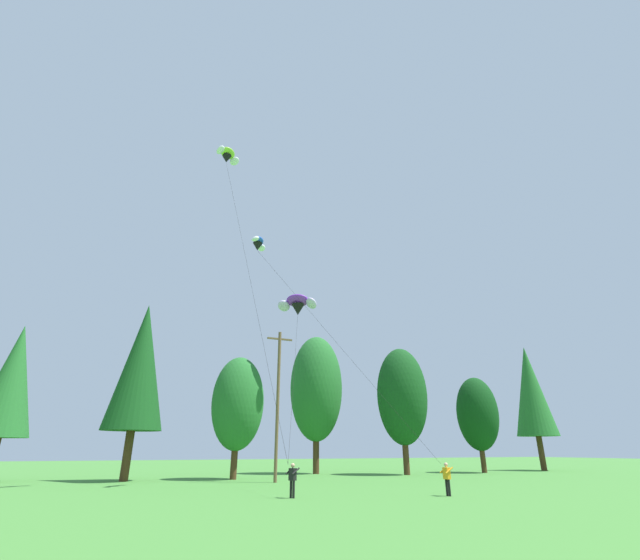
# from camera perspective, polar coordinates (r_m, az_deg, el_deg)

# --- Properties ---
(treeline_tree_b) EXTENTS (4.35, 4.35, 12.50)m
(treeline_tree_b) POSITION_cam_1_polar(r_m,az_deg,el_deg) (45.71, -35.08, -10.52)
(treeline_tree_b) COLOR #472D19
(treeline_tree_b) RESTS_ON ground_plane
(treeline_tree_c) EXTENTS (4.83, 4.83, 14.69)m
(treeline_tree_c) POSITION_cam_1_polar(r_m,az_deg,el_deg) (41.90, -22.26, -10.18)
(treeline_tree_c) COLOR #472D19
(treeline_tree_c) RESTS_ON ground_plane
(treeline_tree_d) EXTENTS (4.58, 4.58, 10.31)m
(treeline_tree_d) POSITION_cam_1_polar(r_m,az_deg,el_deg) (41.38, -10.60, -15.40)
(treeline_tree_d) COLOR #472D19
(treeline_tree_d) RESTS_ON ground_plane
(treeline_tree_e) EXTENTS (5.71, 5.71, 14.48)m
(treeline_tree_e) POSITION_cam_1_polar(r_m,az_deg,el_deg) (50.19, -0.49, -13.79)
(treeline_tree_e) COLOR #472D19
(treeline_tree_e) RESTS_ON ground_plane
(treeline_tree_f) EXTENTS (5.23, 5.23, 12.69)m
(treeline_tree_f) POSITION_cam_1_polar(r_m,az_deg,el_deg) (48.92, 10.58, -14.53)
(treeline_tree_f) COLOR #472D19
(treeline_tree_f) RESTS_ON ground_plane
(treeline_tree_g) EXTENTS (4.56, 4.56, 10.20)m
(treeline_tree_g) POSITION_cam_1_polar(r_m,az_deg,el_deg) (55.18, 19.73, -15.99)
(treeline_tree_g) COLOR #472D19
(treeline_tree_g) RESTS_ON ground_plane
(treeline_tree_h) EXTENTS (4.90, 4.90, 14.98)m
(treeline_tree_h) POSITION_cam_1_polar(r_m,az_deg,el_deg) (63.67, 25.66, -12.78)
(treeline_tree_h) COLOR #472D19
(treeline_tree_h) RESTS_ON ground_plane
(utility_pole) EXTENTS (2.20, 0.26, 11.79)m
(utility_pole) POSITION_cam_1_polar(r_m,az_deg,el_deg) (37.24, -5.49, -15.17)
(utility_pole) COLOR brown
(utility_pole) RESTS_ON ground_plane
(kite_flyer_near) EXTENTS (0.71, 0.73, 1.69)m
(kite_flyer_near) POSITION_cam_1_polar(r_m,az_deg,el_deg) (25.48, -3.58, -24.16)
(kite_flyer_near) COLOR black
(kite_flyer_near) RESTS_ON ground_plane
(kite_flyer_mid) EXTENTS (0.55, 0.59, 1.69)m
(kite_flyer_mid) POSITION_cam_1_polar(r_m,az_deg,el_deg) (27.43, 16.13, -23.23)
(kite_flyer_mid) COLOR black
(kite_flyer_mid) RESTS_ON ground_plane
(parafoil_kite_high_lime_white) EXTENTS (4.58, 8.75, 24.63)m
(parafoil_kite_high_lime_white) POSITION_cam_1_polar(r_m,az_deg,el_deg) (39.38, -11.91, 15.47)
(parafoil_kite_high_lime_white) COLOR #93D633
(parafoil_kite_mid_blue_white) EXTENTS (9.39, 10.99, 16.81)m
(parafoil_kite_mid_blue_white) POSITION_cam_1_polar(r_m,az_deg,el_deg) (35.86, -7.99, 4.66)
(parafoil_kite_mid_blue_white) COLOR blue
(parafoil_kite_far_purple) EXTENTS (7.15, 15.02, 14.54)m
(parafoil_kite_far_purple) POSITION_cam_1_polar(r_m,az_deg,el_deg) (41.53, -2.92, -3.20)
(parafoil_kite_far_purple) COLOR purple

